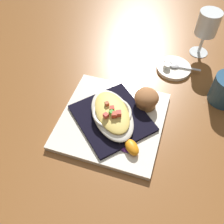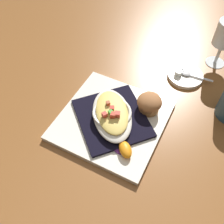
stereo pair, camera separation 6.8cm
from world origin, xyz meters
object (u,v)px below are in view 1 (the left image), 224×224
Objects in this scene: gratin_dish at (112,113)px; creamer_cup_0 at (168,62)px; muffin at (146,99)px; stemmed_glass at (207,26)px; spoon at (177,66)px; creamer_cup_1 at (167,66)px; orange_garnish at (131,147)px; square_plate at (112,120)px; creamer_saucer at (174,68)px.

creamer_cup_0 is at bearing -34.42° from gratin_dish.
stemmed_glass reaches higher than muffin.
creamer_cup_1 is (-0.01, 0.03, 0.00)m from spoon.
muffin is 1.06× the size of orange_garnish.
creamer_cup_0 is at bearing -21.76° from muffin.
muffin is at bearing -58.50° from square_plate.
spoon is (0.32, -0.14, -0.01)m from orange_garnish.
muffin is at bearing 151.11° from creamer_saucer.
orange_garnish is 0.48m from stemmed_glass.
creamer_saucer is 4.63× the size of creamer_cup_0.
creamer_cup_0 and creamer_cup_1 have the same top height.
creamer_saucer is (0.23, -0.19, -0.00)m from square_plate.
creamer_saucer is at bearing -39.30° from gratin_dish.
square_plate is 0.11m from muffin.
creamer_cup_1 is (-0.10, 0.12, -0.09)m from stemmed_glass.
stemmed_glass is at bearing -45.15° from creamer_saucer.
spoon is (-0.09, 0.09, -0.09)m from stemmed_glass.
gratin_dish is 0.11m from muffin.
square_plate is 11.50× the size of creamer_cup_1.
muffin reaches higher than creamer_cup_1.
creamer_cup_1 is at bearing 105.18° from creamer_saucer.
creamer_cup_0 is at bearing 53.62° from creamer_saucer.
spoon is (0.17, -0.10, -0.03)m from muffin.
gratin_dish is at bearing 121.60° from muffin.
creamer_saucer is at bearing -126.38° from creamer_cup_0.
creamer_saucer is 0.03m from creamer_cup_0.
spoon is at bearing -31.00° from muffin.
gratin_dish reaches higher than creamer_cup_0.
muffin is (0.06, -0.09, 0.00)m from gratin_dish.
creamer_cup_0 is (0.24, -0.17, 0.01)m from square_plate.
creamer_cup_1 is at bearing 169.40° from creamer_cup_0.
creamer_cup_1 is (0.22, -0.16, 0.01)m from square_plate.
muffin is 0.20m from spoon.
orange_garnish reaches higher than creamer_cup_1.
creamer_cup_1 is at bearing -36.29° from square_plate.
stemmed_glass is 1.51× the size of spoon.
creamer_saucer is (0.17, -0.09, -0.04)m from muffin.
creamer_cup_1 is (0.16, -0.07, -0.02)m from muffin.
creamer_saucer is at bearing -28.89° from muffin.
stemmed_glass is (0.41, -0.23, 0.08)m from orange_garnish.
gratin_dish is (-0.00, -0.00, 0.03)m from square_plate.
gratin_dish reaches higher than spoon.
square_plate is 2.71× the size of spoon.
muffin is 0.20m from creamer_saucer.
orange_garnish reaches higher than creamer_saucer.
square_plate is 1.33× the size of gratin_dish.
spoon reaches higher than square_plate.
spoon is at bearing -120.44° from creamer_cup_0.
muffin is 0.44× the size of stemmed_glass.
creamer_cup_1 is at bearing -19.22° from orange_garnish.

